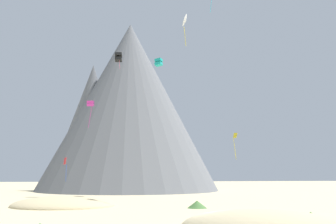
% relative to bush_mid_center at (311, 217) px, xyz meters
% --- Properties ---
extents(dune_foreground_right, '(16.24, 15.44, 2.74)m').
position_rel_bush_mid_center_xyz_m(dune_foreground_right, '(-24.31, 22.13, -0.45)').
color(dune_foreground_right, '#C6B284').
rests_on(dune_foreground_right, ground_plane).
extents(bush_mid_center, '(2.23, 2.23, 0.91)m').
position_rel_bush_mid_center_xyz_m(bush_mid_center, '(0.00, 0.00, 0.00)').
color(bush_mid_center, '#568442').
rests_on(bush_mid_center, ground_plane).
extents(bush_scatter_east, '(2.60, 2.60, 0.48)m').
position_rel_bush_mid_center_xyz_m(bush_scatter_east, '(-24.27, 21.33, -0.21)').
color(bush_scatter_east, '#477238').
rests_on(bush_scatter_east, ground_plane).
extents(bush_ridge_crest, '(3.62, 3.62, 0.96)m').
position_rel_bush_mid_center_xyz_m(bush_ridge_crest, '(-6.93, 15.77, 0.03)').
color(bush_ridge_crest, '#477238').
rests_on(bush_ridge_crest, ground_plane).
extents(rock_massif, '(65.09, 65.09, 46.90)m').
position_rel_bush_mid_center_xyz_m(rock_massif, '(-13.62, 72.64, 22.13)').
color(rock_massif, slate).
rests_on(rock_massif, ground_plane).
extents(kite_red_low, '(0.63, 0.89, 4.62)m').
position_rel_bush_mid_center_xyz_m(kite_red_low, '(-26.17, 43.42, 5.75)').
color(kite_red_low, red).
extents(kite_teal_mid, '(1.37, 1.35, 1.11)m').
position_rel_bush_mid_center_xyz_m(kite_teal_mid, '(-11.20, 21.52, 20.48)').
color(kite_teal_mid, teal).
extents(kite_white_high, '(1.72, 2.69, 6.38)m').
position_rel_bush_mid_center_xyz_m(kite_white_high, '(-4.14, 34.75, 32.92)').
color(kite_white_high, white).
extents(kite_yellow_low, '(0.78, 1.01, 5.35)m').
position_rel_bush_mid_center_xyz_m(kite_yellow_low, '(6.63, 39.01, 10.65)').
color(kite_yellow_low, yellow).
extents(kite_magenta_mid, '(1.47, 1.54, 5.62)m').
position_rel_bush_mid_center_xyz_m(kite_magenta_mid, '(-21.80, 44.29, 17.94)').
color(kite_magenta_mid, '#D1339E').
extents(kite_black_high, '(1.56, 1.64, 3.35)m').
position_rel_bush_mid_center_xyz_m(kite_black_high, '(-16.39, 43.96, 27.82)').
color(kite_black_high, black).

